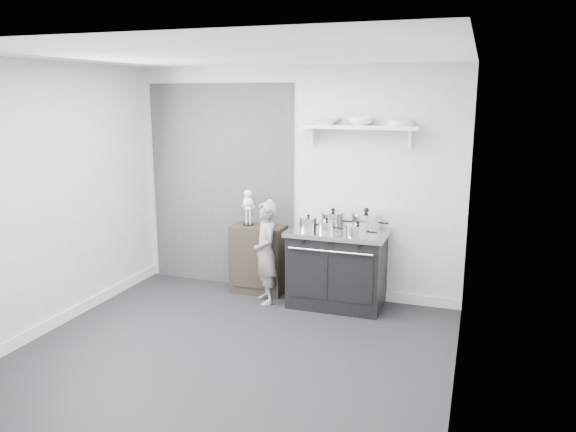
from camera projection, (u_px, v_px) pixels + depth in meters
name	position (u px, v px, depth m)	size (l,w,h in m)	color
ground	(233.00, 351.00, 5.30)	(4.00, 4.00, 0.00)	black
room_shell	(227.00, 176.00, 5.12)	(4.02, 3.62, 2.71)	#ADADAB
wall_shelf	(359.00, 128.00, 6.17)	(1.30, 0.26, 0.24)	silver
stove	(337.00, 268.00, 6.37)	(1.10, 0.69, 0.88)	black
side_cabinet	(259.00, 259.00, 6.82)	(0.64, 0.37, 0.83)	black
child	(266.00, 253.00, 6.43)	(0.43, 0.29, 1.19)	slate
pot_front_left	(308.00, 223.00, 6.28)	(0.28, 0.19, 0.18)	silver
pot_back_left	(333.00, 220.00, 6.38)	(0.35, 0.27, 0.23)	silver
pot_back_right	(366.00, 221.00, 6.27)	(0.42, 0.33, 0.25)	silver
pot_front_right	(357.00, 230.00, 5.99)	(0.33, 0.25, 0.17)	silver
pot_front_center	(327.00, 226.00, 6.17)	(0.29, 0.20, 0.16)	silver
skeleton_full	(248.00, 205.00, 6.72)	(0.14, 0.09, 0.50)	silver
skeleton_torso	(270.00, 211.00, 6.64)	(0.11, 0.07, 0.38)	silver
bowl_large	(325.00, 121.00, 6.27)	(0.32, 0.32, 0.08)	white
bowl_small	(361.00, 121.00, 6.14)	(0.27, 0.27, 0.08)	white
plate_stack	(400.00, 123.00, 6.00)	(0.28, 0.28, 0.06)	silver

